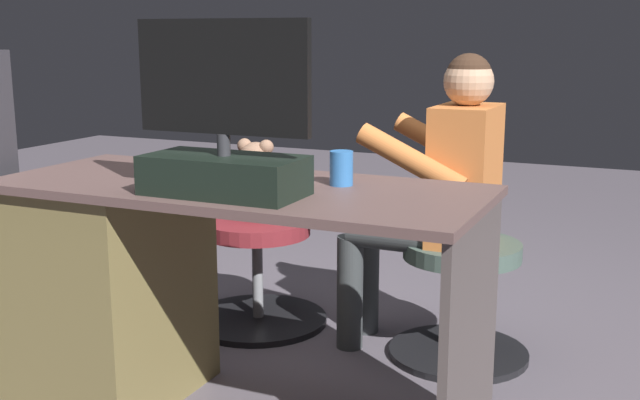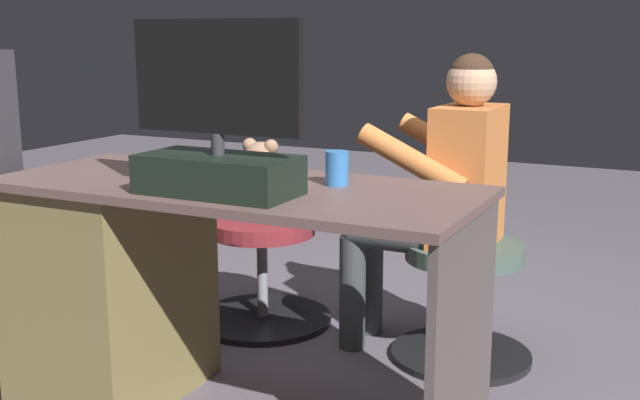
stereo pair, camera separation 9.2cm
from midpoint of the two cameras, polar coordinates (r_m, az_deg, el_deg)
ground_plane at (r=2.79m, az=-1.08°, el=-12.78°), size 10.00×10.00×0.00m
desk at (r=2.57m, az=-12.29°, el=-5.74°), size 1.44×0.60×0.75m
monitor at (r=2.10m, az=-6.22°, el=3.92°), size 0.50×0.22×0.46m
keyboard at (r=2.34m, az=-5.45°, el=1.78°), size 0.42×0.14×0.02m
computer_mouse at (r=2.54m, az=-11.32°, el=2.58°), size 0.06×0.10×0.04m
cup at (r=2.22m, az=2.43°, el=2.32°), size 0.07×0.07×0.10m
tv_remote at (r=2.40m, az=-8.75°, el=1.95°), size 0.05×0.15×0.02m
notebook_binder at (r=2.22m, az=-4.02°, el=1.29°), size 0.24×0.31×0.02m
office_chair_teddy at (r=3.21m, az=-3.42°, el=-4.80°), size 0.57×0.57×0.44m
teddy_bear at (r=3.14m, az=-3.38°, el=1.17°), size 0.23×0.24×0.33m
visitor_chair at (r=2.90m, az=11.29°, el=-6.58°), size 0.51×0.51×0.44m
person at (r=2.83m, az=9.77°, el=1.03°), size 0.55×0.47×1.11m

